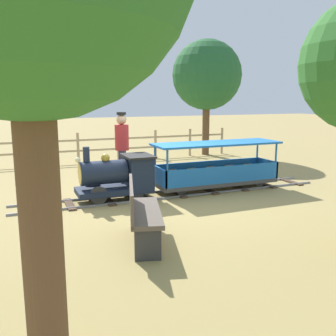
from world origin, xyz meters
TOP-DOWN VIEW (x-y plane):
  - ground_plane at (0.00, 0.00)m, footprint 60.00×60.00m
  - track at (0.00, -0.25)m, footprint 0.77×6.40m
  - locomotive at (0.00, 0.96)m, footprint 0.73×1.45m
  - passenger_car at (0.00, -1.15)m, footprint 0.83×2.70m
  - conductor_person at (1.11, 0.58)m, footprint 0.30×0.30m
  - park_bench at (-2.19, 1.24)m, footprint 1.36×0.74m
  - oak_tree_far at (4.57, -3.32)m, footprint 2.30×2.30m
  - fence_section at (4.54, -0.25)m, footprint 0.08×7.48m

SIDE VIEW (x-z plane):
  - ground_plane at x=0.00m, z-range 0.00..0.00m
  - track at x=0.00m, z-range 0.00..0.04m
  - park_bench at x=-2.19m, z-range 0.01..0.83m
  - passenger_car at x=0.00m, z-range -0.07..0.90m
  - fence_section at x=4.54m, z-range 0.03..0.93m
  - locomotive at x=0.00m, z-range -0.02..0.99m
  - conductor_person at x=1.11m, z-range 0.15..1.77m
  - oak_tree_far at x=4.57m, z-range 0.74..4.55m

